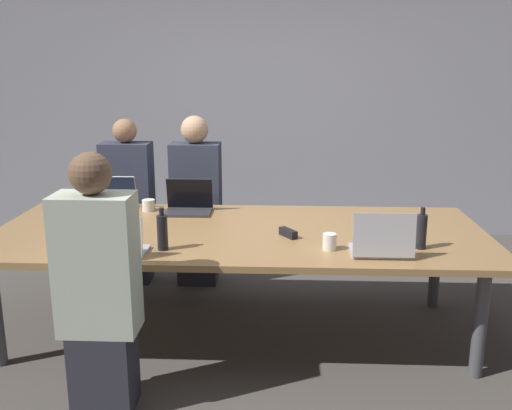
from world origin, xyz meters
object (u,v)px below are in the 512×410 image
object	(u,v)px
laptop_far_midleft	(189,203)
cup_near_right	(330,242)
person_far_midleft	(197,204)
person_near_left	(99,290)
bottle_near_right	(421,231)
bottle_near_left	(162,232)
person_far_left	(129,205)
cup_near_left	(75,247)
laptop_near_left	(118,244)
laptop_far_left	(114,200)
stapler	(288,233)
laptop_near_right	(382,243)
cup_far_left	(149,205)

from	to	relation	value
laptop_far_midleft	cup_near_right	distance (m)	1.28
person_far_midleft	person_near_left	world-z (taller)	person_far_midleft
bottle_near_right	cup_near_right	bearing A→B (deg)	-174.82
cup_near_right	bottle_near_right	xyz separation A→B (m)	(0.55, 0.05, 0.06)
person_near_left	bottle_near_left	bearing A→B (deg)	-115.17
person_far_left	person_far_midleft	bearing A→B (deg)	-0.76
cup_near_left	laptop_near_left	bearing A→B (deg)	-2.03
laptop_far_left	person_near_left	size ratio (longest dim) A/B	0.23
bottle_near_right	stapler	size ratio (longest dim) A/B	1.71
laptop_far_midleft	cup_near_left	world-z (taller)	laptop_far_midleft
bottle_near_left	laptop_near_left	bearing A→B (deg)	-152.17
laptop_far_midleft	laptop_near_left	distance (m)	1.03
cup_near_left	laptop_far_left	bearing A→B (deg)	94.22
person_far_left	laptop_near_right	size ratio (longest dim) A/B	3.95
cup_near_right	laptop_far_left	bearing A→B (deg)	150.15
person_near_left	person_far_left	bearing A→B (deg)	-79.75
person_far_left	bottle_near_right	world-z (taller)	person_far_left
laptop_near_left	person_near_left	distance (m)	0.39
bottle_near_left	laptop_near_right	bearing A→B (deg)	-2.43
person_near_left	bottle_near_left	xyz separation A→B (m)	(0.23, 0.50, 0.17)
laptop_near_left	cup_near_left	size ratio (longest dim) A/B	3.54
laptop_near_left	stapler	xyz separation A→B (m)	(0.98, 0.42, -0.04)
person_near_left	cup_far_left	bearing A→B (deg)	-87.58
cup_far_left	laptop_far_midleft	xyz separation A→B (m)	(0.31, -0.02, 0.03)
laptop_near_right	cup_near_left	distance (m)	1.76
laptop_far_midleft	cup_near_left	bearing A→B (deg)	-116.77
person_far_midleft	laptop_near_left	distance (m)	1.47
laptop_far_midleft	cup_near_right	size ratio (longest dim) A/B	3.46
cup_near_right	person_near_left	xyz separation A→B (m)	(-1.22, -0.54, -0.10)
bottle_near_right	bottle_near_left	bearing A→B (deg)	-176.45
laptop_far_left	person_near_left	xyz separation A→B (m)	(0.33, -1.43, -0.13)
person_far_midleft	bottle_near_left	bearing A→B (deg)	-90.06
bottle_near_left	laptop_far_midleft	bearing A→B (deg)	89.13
laptop_near_left	stapler	distance (m)	1.06
cup_far_left	laptop_near_left	distance (m)	1.02
laptop_near_right	person_near_left	bearing A→B (deg)	16.36
cup_near_right	stapler	size ratio (longest dim) A/B	0.67
laptop_far_left	cup_near_right	bearing A→B (deg)	-29.85
person_far_midleft	cup_near_left	distance (m)	1.52
stapler	laptop_near_left	bearing A→B (deg)	168.69
laptop_far_left	person_far_midleft	size ratio (longest dim) A/B	0.23
person_near_left	person_far_midleft	bearing A→B (deg)	-97.36
bottle_near_left	person_near_left	bearing A→B (deg)	-115.17
person_near_left	stapler	world-z (taller)	person_near_left
person_near_left	laptop_near_left	bearing A→B (deg)	-90.12
person_far_left	cup_far_left	xyz separation A→B (m)	(0.27, -0.44, 0.11)
bottle_near_left	person_far_midleft	bearing A→B (deg)	89.94
laptop_near_left	stapler	bearing A→B (deg)	-156.96
cup_near_left	bottle_near_left	xyz separation A→B (m)	(0.49, 0.11, 0.07)
person_far_left	bottle_near_left	distance (m)	1.46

